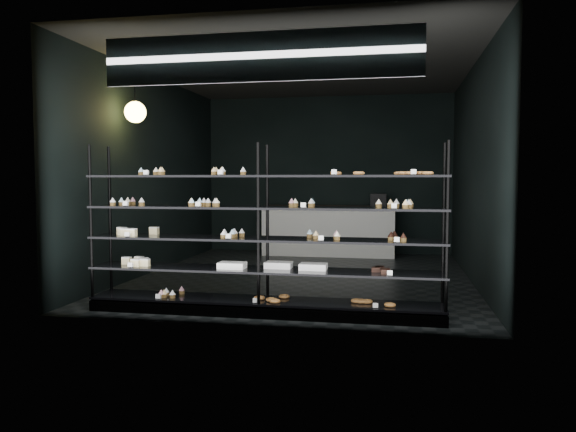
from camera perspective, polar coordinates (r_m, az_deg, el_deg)
The scene contains 5 objects.
room at distance 8.63m, azimuth 1.64°, elevation 4.33°, with size 5.01×6.01×3.20m.
display_shelf at distance 6.31m, azimuth -2.80°, elevation -4.32°, with size 4.00×0.50×1.91m.
signage at distance 5.89m, azimuth -3.07°, elevation 15.83°, with size 3.30×0.05×0.50m.
pendant_lamp at distance 8.24m, azimuth -15.25°, elevation 10.16°, with size 0.29×0.29×0.88m.
service_counter at distance 11.14m, azimuth 4.21°, elevation -1.44°, with size 2.69×0.65×1.23m.
Camera 1 is at (1.38, -8.52, 1.52)m, focal length 35.00 mm.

